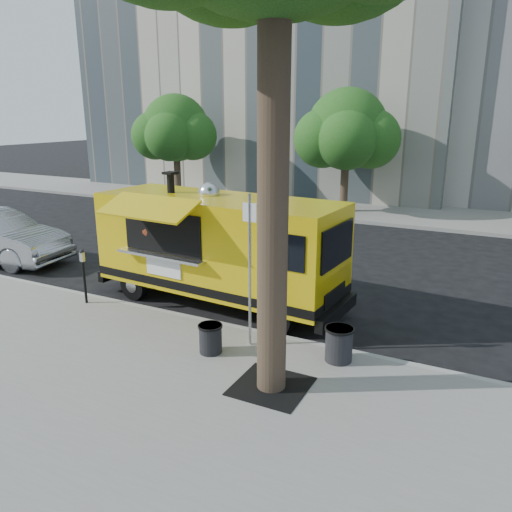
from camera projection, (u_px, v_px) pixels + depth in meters
The scene contains 12 objects.
ground at pixel (223, 311), 11.91m from camera, with size 120.00×120.00×0.00m, color black.
sidewalk at pixel (103, 387), 8.46m from camera, with size 60.00×6.00×0.15m, color gray.
curb at pixel (201, 322), 11.09m from camera, with size 60.00×0.14×0.16m, color #999993.
far_sidewalk at pixel (368, 211), 23.46m from camera, with size 60.00×5.00×0.15m, color gray.
tree_well at pixel (271, 386), 8.34m from camera, with size 1.20×1.20×0.02m, color black.
far_tree_a at pixel (176, 128), 25.75m from camera, with size 3.42×3.42×5.36m.
far_tree_b at pixel (347, 129), 22.17m from camera, with size 3.60×3.60×5.50m.
sign_post at pixel (250, 262), 9.40m from camera, with size 0.28×0.06×3.00m.
parking_meter at pixel (83, 270), 11.79m from camera, with size 0.11×0.11×1.33m.
food_truck at pixel (216, 246), 11.99m from camera, with size 6.50×3.16×3.14m.
trash_bin_left at pixel (210, 338), 9.46m from camera, with size 0.47×0.47×0.56m.
trash_bin_right at pixel (339, 343), 9.13m from camera, with size 0.54×0.54×0.65m.
Camera 1 is at (5.72, -9.52, 4.57)m, focal length 35.00 mm.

